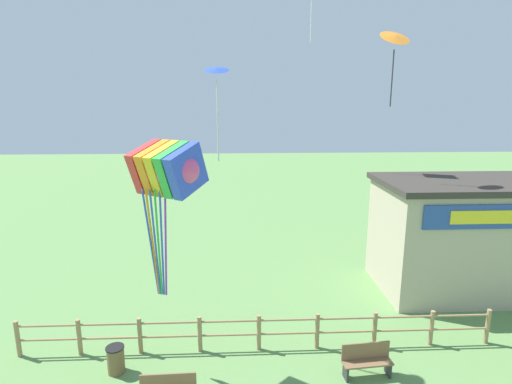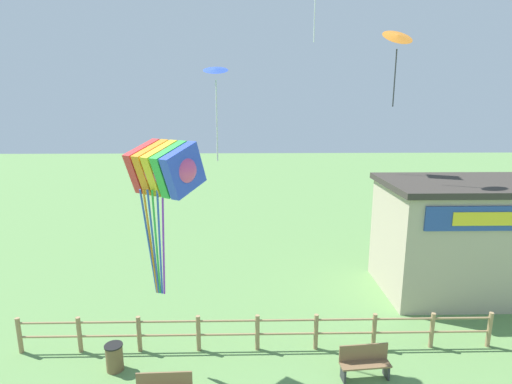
# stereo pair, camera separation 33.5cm
# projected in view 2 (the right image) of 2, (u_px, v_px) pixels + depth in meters

# --- Properties ---
(wooden_fence) EXTENTS (15.15, 0.14, 1.20)m
(wooden_fence) POSITION_uv_depth(u_px,v_px,m) (257.00, 330.00, 12.70)
(wooden_fence) COLOR #9E7F56
(wooden_fence) RESTS_ON ground_plane
(seaside_building) EXTENTS (8.03, 4.34, 4.70)m
(seaside_building) POSITION_uv_depth(u_px,v_px,m) (479.00, 237.00, 16.44)
(seaside_building) COLOR #B7A88E
(seaside_building) RESTS_ON ground_plane
(park_bench_by_building) EXTENTS (1.47, 0.53, 0.98)m
(park_bench_by_building) POSITION_uv_depth(u_px,v_px,m) (364.00, 361.00, 11.44)
(park_bench_by_building) COLOR brown
(park_bench_by_building) RESTS_ON ground_plane
(trash_bin) EXTENTS (0.53, 0.53, 0.82)m
(trash_bin) POSITION_uv_depth(u_px,v_px,m) (114.00, 357.00, 11.78)
(trash_bin) COLOR brown
(trash_bin) RESTS_ON ground_plane
(kite_rainbow_parafoil) EXTENTS (2.49, 2.34, 4.41)m
(kite_rainbow_parafoil) POSITION_uv_depth(u_px,v_px,m) (165.00, 169.00, 10.72)
(kite_rainbow_parafoil) COLOR #E54C8C
(kite_blue_delta) EXTENTS (0.75, 0.72, 2.85)m
(kite_blue_delta) POSITION_uv_depth(u_px,v_px,m) (216.00, 78.00, 11.68)
(kite_blue_delta) COLOR blue
(kite_orange_delta) EXTENTS (1.30, 1.20, 2.90)m
(kite_orange_delta) POSITION_uv_depth(u_px,v_px,m) (398.00, 38.00, 14.78)
(kite_orange_delta) COLOR orange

